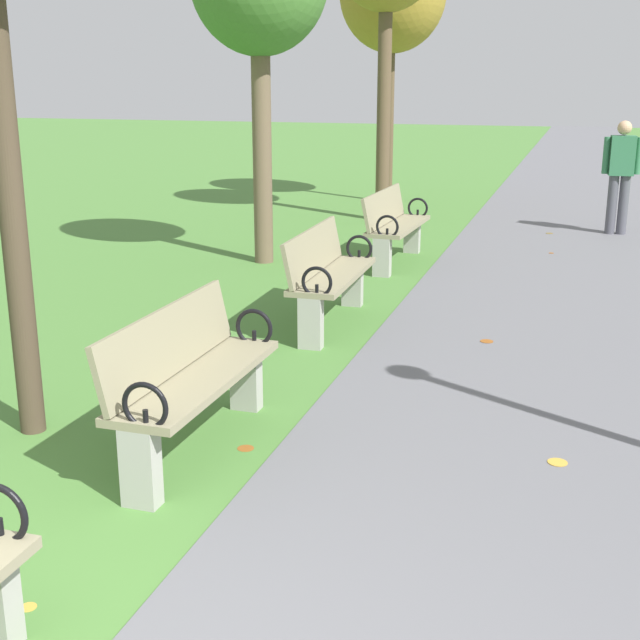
{
  "coord_description": "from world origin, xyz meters",
  "views": [
    {
      "loc": [
        1.71,
        -1.77,
        2.25
      ],
      "look_at": [
        -0.05,
        3.93,
        0.55
      ],
      "focal_mm": 48.24,
      "sensor_mm": 36.0,
      "label": 1
    }
  ],
  "objects_px": {
    "park_bench_4": "(394,225)",
    "park_bench_2": "(191,376)",
    "pedestrian_walking": "(621,171)",
    "park_bench_3": "(328,274)"
  },
  "relations": [
    {
      "from": "park_bench_4",
      "to": "park_bench_3",
      "type": "bearing_deg",
      "value": -90.0
    },
    {
      "from": "park_bench_2",
      "to": "pedestrian_walking",
      "type": "height_order",
      "value": "pedestrian_walking"
    },
    {
      "from": "park_bench_4",
      "to": "pedestrian_walking",
      "type": "height_order",
      "value": "pedestrian_walking"
    },
    {
      "from": "park_bench_2",
      "to": "park_bench_4",
      "type": "bearing_deg",
      "value": 90.0
    },
    {
      "from": "park_bench_3",
      "to": "pedestrian_walking",
      "type": "distance_m",
      "value": 6.36
    },
    {
      "from": "park_bench_3",
      "to": "park_bench_2",
      "type": "bearing_deg",
      "value": -90.0
    },
    {
      "from": "park_bench_3",
      "to": "park_bench_4",
      "type": "distance_m",
      "value": 2.86
    },
    {
      "from": "park_bench_3",
      "to": "pedestrian_walking",
      "type": "relative_size",
      "value": 0.99
    },
    {
      "from": "park_bench_3",
      "to": "park_bench_4",
      "type": "bearing_deg",
      "value": 90.0
    },
    {
      "from": "park_bench_4",
      "to": "park_bench_2",
      "type": "bearing_deg",
      "value": -90.0
    }
  ]
}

